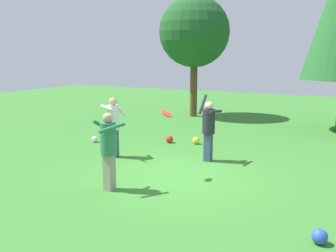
% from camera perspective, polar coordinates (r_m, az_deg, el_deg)
% --- Properties ---
extents(ground_plane, '(40.00, 40.00, 0.00)m').
position_cam_1_polar(ground_plane, '(9.48, 1.70, -7.16)').
color(ground_plane, '#387A2D').
extents(person_thrower, '(0.56, 0.57, 1.80)m').
position_cam_1_polar(person_thrower, '(10.48, 5.99, 0.01)').
color(person_thrower, '#38476B').
rests_on(person_thrower, ground_plane).
extents(person_catcher, '(0.69, 0.72, 1.68)m').
position_cam_1_polar(person_catcher, '(8.30, -8.75, -2.74)').
color(person_catcher, gray).
rests_on(person_catcher, ground_plane).
extents(person_bystander, '(0.72, 0.67, 1.69)m').
position_cam_1_polar(person_bystander, '(10.93, -8.02, 0.57)').
color(person_bystander, '#38476B').
rests_on(person_bystander, ground_plane).
extents(frisbee, '(0.25, 0.27, 0.16)m').
position_cam_1_polar(frisbee, '(8.89, -0.18, 1.83)').
color(frisbee, red).
extents(ball_white, '(0.20, 0.20, 0.20)m').
position_cam_1_polar(ball_white, '(13.03, -10.74, -1.92)').
color(ball_white, white).
rests_on(ball_white, ground_plane).
extents(ball_red, '(0.24, 0.24, 0.24)m').
position_cam_1_polar(ball_red, '(12.72, 0.21, -1.95)').
color(ball_red, red).
rests_on(ball_red, ground_plane).
extents(ball_blue, '(0.25, 0.25, 0.25)m').
position_cam_1_polar(ball_blue, '(6.64, 21.41, -14.89)').
color(ball_blue, blue).
rests_on(ball_blue, ground_plane).
extents(ball_yellow, '(0.23, 0.23, 0.23)m').
position_cam_1_polar(ball_yellow, '(12.58, 4.15, -2.14)').
color(ball_yellow, yellow).
rests_on(ball_yellow, ground_plane).
extents(tree_left, '(3.18, 3.18, 5.43)m').
position_cam_1_polar(tree_left, '(17.92, 3.89, 13.61)').
color(tree_left, brown).
rests_on(tree_left, ground_plane).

